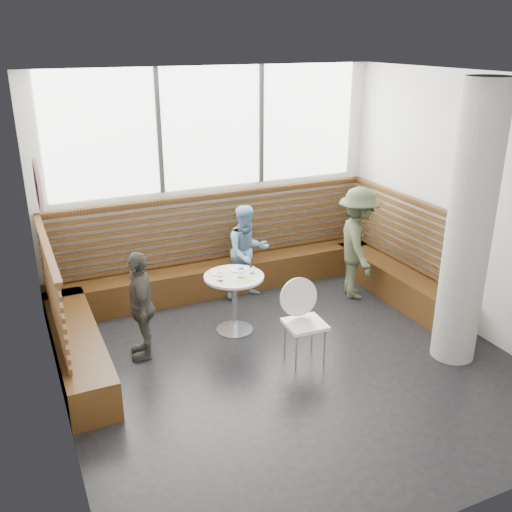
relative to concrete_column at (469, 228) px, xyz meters
name	(u,v)px	position (x,y,z in m)	size (l,w,h in m)	color
room	(295,234)	(-1.85, 0.60, 0.00)	(5.00, 5.00, 3.20)	silver
booth	(233,277)	(-1.85, 2.37, -1.19)	(5.00, 2.50, 1.44)	#3E260F
concrete_column	(469,228)	(0.00, 0.00, 0.00)	(0.50, 0.50, 3.20)	gray
wall_art	(38,185)	(-4.31, 1.00, 0.70)	(0.50, 0.50, 0.03)	white
cafe_table	(234,292)	(-2.14, 1.62, -1.05)	(0.75, 0.75, 0.77)	silver
cafe_chair	(302,314)	(-1.68, 0.70, -1.03)	(0.46, 0.45, 0.97)	white
adult_man	(358,243)	(-0.13, 1.89, -0.79)	(1.05, 0.60, 1.62)	#414931
child_back	(247,252)	(-1.56, 2.53, -0.92)	(0.67, 0.52, 1.37)	#6C9BBC
child_left	(141,305)	(-3.35, 1.53, -0.94)	(0.77, 0.32, 1.32)	#45443F
plate_near	(217,273)	(-2.31, 1.77, -0.82)	(0.19, 0.19, 0.01)	white
plate_far	(237,269)	(-2.03, 1.78, -0.82)	(0.21, 0.21, 0.01)	white
glass_left	(220,277)	(-2.36, 1.55, -0.77)	(0.07, 0.07, 0.11)	white
glass_mid	(241,273)	(-2.08, 1.54, -0.77)	(0.08, 0.08, 0.12)	white
glass_right	(252,269)	(-1.90, 1.61, -0.78)	(0.06, 0.06, 0.10)	white
menu_card	(246,279)	(-2.05, 1.45, -0.82)	(0.21, 0.15, 0.00)	#A5C64C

